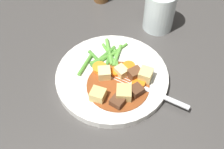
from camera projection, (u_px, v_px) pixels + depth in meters
ground_plane at (112, 79)px, 0.65m from camera, size 3.00×3.00×0.00m
dinner_plate at (112, 77)px, 0.64m from camera, size 0.25×0.25×0.02m
stew_sauce at (119, 85)px, 0.62m from camera, size 0.14×0.14×0.00m
carrot_slice_0 at (129, 67)px, 0.64m from camera, size 0.04×0.04×0.01m
carrot_slice_1 at (100, 68)px, 0.64m from camera, size 0.04×0.04×0.01m
carrot_slice_2 at (115, 71)px, 0.64m from camera, size 0.04×0.04×0.01m
carrot_slice_3 at (138, 83)px, 0.61m from camera, size 0.04×0.04×0.01m
potato_chunk_0 at (146, 75)px, 0.62m from camera, size 0.04×0.04×0.03m
potato_chunk_1 at (104, 74)px, 0.62m from camera, size 0.03×0.03×0.02m
potato_chunk_2 at (126, 92)px, 0.59m from camera, size 0.04×0.04×0.02m
potato_chunk_3 at (121, 72)px, 0.63m from camera, size 0.03×0.03×0.02m
potato_chunk_4 at (98, 95)px, 0.59m from camera, size 0.04×0.04×0.02m
meat_chunk_0 at (135, 74)px, 0.62m from camera, size 0.03×0.03×0.02m
meat_chunk_1 at (136, 91)px, 0.60m from camera, size 0.03×0.03×0.02m
meat_chunk_2 at (118, 101)px, 0.58m from camera, size 0.04×0.04×0.02m
green_bean_0 at (111, 56)px, 0.67m from camera, size 0.08×0.01×0.01m
green_bean_1 at (109, 61)px, 0.66m from camera, size 0.05×0.04×0.01m
green_bean_2 at (117, 56)px, 0.67m from camera, size 0.06×0.05×0.01m
green_bean_3 at (114, 52)px, 0.67m from camera, size 0.03×0.08×0.01m
green_bean_4 at (108, 64)px, 0.65m from camera, size 0.05×0.04×0.01m
green_bean_5 at (86, 64)px, 0.65m from camera, size 0.05×0.06×0.01m
green_bean_6 at (104, 58)px, 0.66m from camera, size 0.02×0.07×0.01m
green_bean_7 at (116, 59)px, 0.66m from camera, size 0.08×0.03×0.01m
green_bean_8 at (97, 59)px, 0.66m from camera, size 0.06×0.02×0.01m
green_bean_9 at (109, 52)px, 0.67m from camera, size 0.08×0.03×0.01m
green_bean_10 at (103, 57)px, 0.66m from camera, size 0.04×0.07×0.01m
fork at (147, 90)px, 0.61m from camera, size 0.15×0.12×0.00m
water_glass at (160, 11)px, 0.72m from camera, size 0.08×0.08×0.10m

